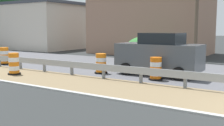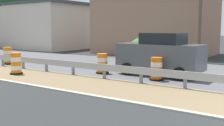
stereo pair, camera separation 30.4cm
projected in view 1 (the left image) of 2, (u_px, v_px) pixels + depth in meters
name	position (u px, v px, depth m)	size (l,w,h in m)	color
guardrail_median	(185.00, 76.00, 11.38)	(0.18, 50.43, 0.71)	#999EA3
traffic_barrel_nearest	(156.00, 70.00, 13.19)	(0.67, 0.67, 1.08)	orange
traffic_barrel_close	(101.00, 64.00, 15.08)	(0.70, 0.70, 1.07)	orange
traffic_barrel_mid	(14.00, 65.00, 14.73)	(0.66, 0.66, 1.13)	orange
traffic_barrel_far	(4.00, 57.00, 18.79)	(0.72, 0.72, 1.14)	orange
car_trailing_far_lane	(159.00, 54.00, 14.46)	(2.07, 4.31, 2.19)	#4C5156
roadside_shop_near	(151.00, 23.00, 26.48)	(6.82, 10.79, 5.71)	#93705B
roadside_shop_far	(22.00, 26.00, 34.29)	(6.70, 15.77, 5.25)	beige
utility_pole_near	(197.00, 0.00, 19.73)	(0.24, 1.80, 8.36)	brown
utility_pole_mid	(41.00, 13.00, 28.73)	(0.24, 1.80, 7.52)	brown
bush_roadside	(142.00, 49.00, 20.10)	(2.42, 2.42, 1.80)	#337533
tree_roadside	(10.00, 1.00, 33.41)	(4.74, 4.74, 7.77)	#4C3D2D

